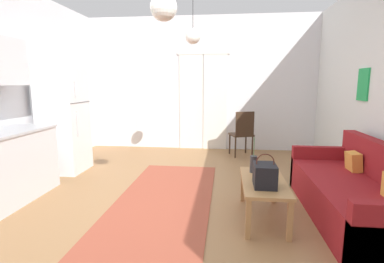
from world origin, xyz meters
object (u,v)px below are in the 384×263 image
Objects in this scene: pendant_lamp_far at (193,36)px; bamboo_vase at (253,164)px; handbag at (265,175)px; accent_chair at (243,132)px; coffee_table at (264,186)px; pendant_lamp_near at (164,7)px; refrigerator at (64,119)px; couch at (359,195)px.

bamboo_vase is at bearing -53.00° from pendant_lamp_far.
accent_chair reaches higher than handbag.
pendant_lamp_far is at bearing 123.69° from coffee_table.
pendant_lamp_near reaches higher than handbag.
pendant_lamp_far is at bearing 120.01° from handbag.
bamboo_vase is 0.24× the size of refrigerator.
refrigerator is (-4.12, 1.32, 0.62)m from couch.
pendant_lamp_far reaches higher than accent_chair.
couch is 6.06× the size of handbag.
handbag is 0.40× the size of pendant_lamp_far.
handbag is 0.37× the size of accent_chair.
refrigerator is at bearing 5.18° from accent_chair.
couch is 1.04m from coffee_table.
coffee_table is 0.26m from handbag.
handbag is 2.44m from pendant_lamp_far.
pendant_lamp_near is (-0.95, -2.97, 1.68)m from accent_chair.
coffee_table is 2.91× the size of handbag.
bamboo_vase is 3.23m from refrigerator.
handbag is 0.41× the size of pendant_lamp_near.
couch is 1.17× the size of refrigerator.
coffee_table is 3.44m from refrigerator.
pendant_lamp_far is (2.16, -0.02, 1.27)m from refrigerator.
coffee_table is at bearing -24.75° from refrigerator.
coffee_table is 0.56× the size of refrigerator.
bamboo_vase is at bearing 27.20° from pendant_lamp_near.
bamboo_vase is 1.96m from pendant_lamp_near.
couch is 2.83m from pendant_lamp_near.
handbag is at bearing -81.30° from bamboo_vase.
accent_chair is at bearing 72.30° from pendant_lamp_near.
pendant_lamp_near is (-1.03, -0.21, 1.81)m from coffee_table.
couch is 1.12m from handbag.
handbag is 0.19× the size of refrigerator.
couch is 2.26× the size of accent_chair.
couch is 2.90m from accent_chair.
couch is at bearing 93.73° from accent_chair.
handbag is 1.92m from pendant_lamp_near.
bamboo_vase is 0.49× the size of pendant_lamp_far.
handbag is at bearing -95.49° from coffee_table.
couch is 2.46× the size of pendant_lamp_near.
pendant_lamp_far is (-0.85, -1.37, 1.66)m from accent_chair.
accent_chair is at bearing 24.08° from refrigerator.
pendant_lamp_far is (-0.92, 1.58, 1.61)m from handbag.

